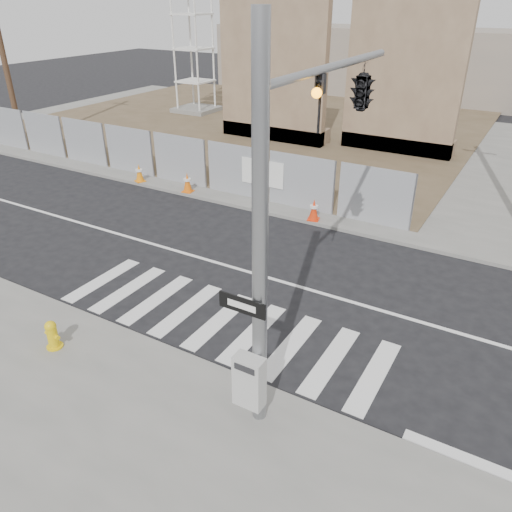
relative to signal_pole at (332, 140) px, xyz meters
The scene contains 12 objects.
ground 5.77m from the signal_pole, 140.66° to the left, with size 100.00×100.00×0.00m, color black.
sidewalk_far 16.91m from the signal_pole, 98.84° to the left, with size 50.00×20.00×0.12m, color slate.
signal_pole is the anchor object (origin of this frame).
chain_link_fence 14.80m from the signal_pole, 150.58° to the left, with size 24.60×0.04×2.00m, color gray.
concrete_wall_left 17.92m from the signal_pole, 122.11° to the left, with size 6.00×1.30×8.00m.
concrete_wall_right 16.46m from the signal_pole, 100.52° to the left, with size 5.50×1.30×8.00m.
utility_pole_left 21.84m from the signal_pole, 159.79° to the left, with size 1.60×0.28×10.00m.
fire_hydrant 7.42m from the signal_pole, 146.71° to the right, with size 0.44×0.44×0.70m.
traffic_cone_a 19.79m from the signal_pole, 157.11° to the left, with size 0.42×0.42×0.79m.
traffic_cone_b 13.45m from the signal_pole, 150.56° to the left, with size 0.52×0.52×0.76m.
traffic_cone_c 11.45m from the signal_pole, 143.71° to the left, with size 0.46×0.46×0.80m.
traffic_cone_d 8.15m from the signal_pole, 115.45° to the left, with size 0.48×0.48×0.77m.
Camera 1 is at (5.98, -10.88, 7.23)m, focal length 35.00 mm.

